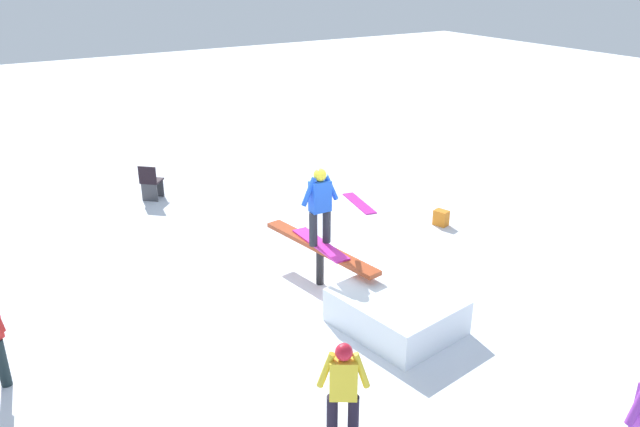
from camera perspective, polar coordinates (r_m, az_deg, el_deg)
ground_plane at (r=11.29m, az=0.00°, el=-6.42°), size 60.00×60.00×0.00m
rail_feature at (r=10.99m, az=0.00°, el=-3.41°), size 2.79×0.70×0.77m
snow_kicker_ramp at (r=10.00m, az=6.96°, el=-8.86°), size 2.01×1.75×0.57m
main_rider_on_rail at (r=10.66m, az=0.00°, el=0.49°), size 1.52×0.73×1.41m
bystander_yellow at (r=7.59m, az=2.14°, el=-15.65°), size 0.41×0.58×1.38m
loose_snowboard_magenta at (r=14.88m, az=3.59°, el=0.95°), size 1.44×0.55×0.02m
folding_chair at (r=15.52m, az=-15.19°, el=2.69°), size 0.62×0.62×0.88m
backpack_on_snow at (r=13.86m, az=11.01°, el=-0.39°), size 0.35×0.30×0.34m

